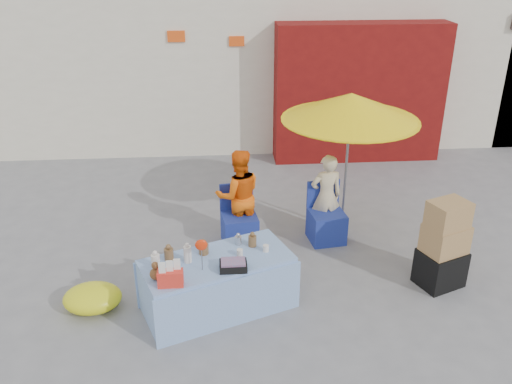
{
  "coord_description": "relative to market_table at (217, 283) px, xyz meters",
  "views": [
    {
      "loc": [
        -0.52,
        -5.72,
        4.0
      ],
      "look_at": [
        -0.04,
        0.6,
        1.0
      ],
      "focal_mm": 38.0,
      "sensor_mm": 36.0,
      "label": 1
    }
  ],
  "objects": [
    {
      "name": "vendor_beige",
      "position": [
        1.58,
        1.62,
        0.29
      ],
      "size": [
        0.5,
        0.36,
        1.26
      ],
      "primitive_type": "imported",
      "rotation": [
        0.0,
        0.0,
        3.28
      ],
      "color": "beige",
      "rests_on": "ground"
    },
    {
      "name": "tarp_bundle",
      "position": [
        -1.47,
        0.08,
        -0.19
      ],
      "size": [
        0.7,
        0.56,
        0.31
      ],
      "primitive_type": "ellipsoid",
      "rotation": [
        0.0,
        0.0,
        0.02
      ],
      "color": "yellow",
      "rests_on": "ground"
    },
    {
      "name": "ground",
      "position": [
        0.57,
        0.46,
        -0.34
      ],
      "size": [
        80.0,
        80.0,
        0.0
      ],
      "primitive_type": "plane",
      "color": "slate",
      "rests_on": "ground"
    },
    {
      "name": "box_stack",
      "position": [
        2.79,
        0.27,
        0.19
      ],
      "size": [
        0.65,
        0.6,
        1.16
      ],
      "rotation": [
        0.0,
        0.0,
        0.39
      ],
      "color": "black",
      "rests_on": "ground"
    },
    {
      "name": "umbrella",
      "position": [
        1.88,
        1.77,
        1.55
      ],
      "size": [
        1.9,
        1.9,
        2.09
      ],
      "color": "gray",
      "rests_on": "ground"
    },
    {
      "name": "chair_left",
      "position": [
        0.33,
        1.48,
        -0.09
      ],
      "size": [
        0.54,
        0.53,
        0.85
      ],
      "rotation": [
        0.0,
        0.0,
        0.14
      ],
      "color": "navy",
      "rests_on": "ground"
    },
    {
      "name": "chair_right",
      "position": [
        1.58,
        1.48,
        -0.09
      ],
      "size": [
        0.54,
        0.53,
        0.85
      ],
      "rotation": [
        0.0,
        0.0,
        0.14
      ],
      "color": "navy",
      "rests_on": "ground"
    },
    {
      "name": "vendor_orange",
      "position": [
        0.33,
        1.62,
        0.34
      ],
      "size": [
        0.73,
        0.61,
        1.37
      ],
      "primitive_type": "imported",
      "rotation": [
        0.0,
        0.0,
        3.28
      ],
      "color": "#FD640D",
      "rests_on": "ground"
    },
    {
      "name": "market_table",
      "position": [
        0.0,
        0.0,
        0.0
      ],
      "size": [
        1.92,
        1.39,
        1.05
      ],
      "rotation": [
        0.0,
        0.0,
        0.37
      ],
      "color": "#8CB6E1",
      "rests_on": "ground"
    }
  ]
}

